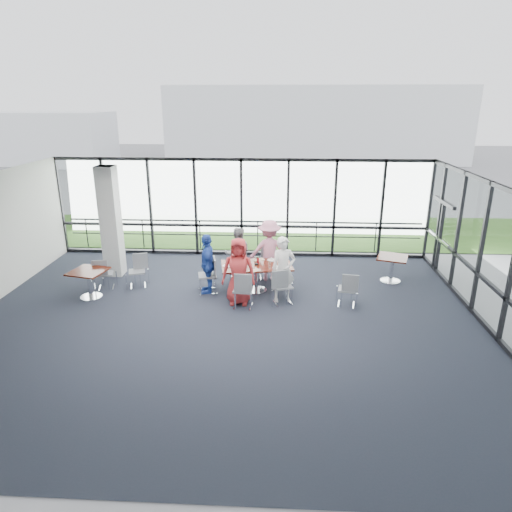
# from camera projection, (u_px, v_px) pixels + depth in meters

# --- Properties ---
(floor) EXTENTS (12.00, 10.00, 0.02)m
(floor) POSITION_uv_depth(u_px,v_px,m) (224.00, 324.00, 10.59)
(floor) COLOR #212632
(floor) RESTS_ON ground
(ceiling) EXTENTS (12.00, 10.00, 0.04)m
(ceiling) POSITION_uv_depth(u_px,v_px,m) (220.00, 187.00, 9.55)
(ceiling) COLOR white
(ceiling) RESTS_ON ground
(wall_front) EXTENTS (12.00, 0.10, 3.20)m
(wall_front) POSITION_uv_depth(u_px,v_px,m) (169.00, 399.00, 5.34)
(wall_front) COLOR silver
(wall_front) RESTS_ON ground
(curtain_wall_back) EXTENTS (12.00, 0.10, 3.20)m
(curtain_wall_back) POSITION_uv_depth(u_px,v_px,m) (241.00, 208.00, 14.79)
(curtain_wall_back) COLOR white
(curtain_wall_back) RESTS_ON ground
(curtain_wall_right) EXTENTS (0.10, 10.00, 3.20)m
(curtain_wall_right) POSITION_uv_depth(u_px,v_px,m) (501.00, 264.00, 9.76)
(curtain_wall_right) COLOR white
(curtain_wall_right) RESTS_ON ground
(exit_door) EXTENTS (0.12, 1.60, 2.10)m
(exit_door) POSITION_uv_depth(u_px,v_px,m) (440.00, 238.00, 13.48)
(exit_door) COLOR black
(exit_door) RESTS_ON ground
(structural_column) EXTENTS (0.50, 0.50, 3.20)m
(structural_column) POSITION_uv_depth(u_px,v_px,m) (111.00, 222.00, 13.09)
(structural_column) COLOR silver
(structural_column) RESTS_ON ground
(apron) EXTENTS (80.00, 70.00, 0.02)m
(apron) POSITION_uv_depth(u_px,v_px,m) (251.00, 219.00, 20.04)
(apron) COLOR gray
(apron) RESTS_ON ground
(grass_strip) EXTENTS (80.00, 5.00, 0.01)m
(grass_strip) POSITION_uv_depth(u_px,v_px,m) (248.00, 230.00, 18.14)
(grass_strip) COLOR #245117
(grass_strip) RESTS_ON ground
(hangar_main) EXTENTS (24.00, 10.00, 6.00)m
(hangar_main) POSITION_uv_depth(u_px,v_px,m) (313.00, 123.00, 39.63)
(hangar_main) COLOR white
(hangar_main) RESTS_ON ground
(hangar_aux) EXTENTS (10.00, 6.00, 4.00)m
(hangar_aux) POSITION_uv_depth(u_px,v_px,m) (46.00, 138.00, 37.31)
(hangar_aux) COLOR white
(hangar_aux) RESTS_ON ground
(guard_rail) EXTENTS (12.00, 0.06, 0.06)m
(guard_rail) POSITION_uv_depth(u_px,v_px,m) (243.00, 235.00, 15.71)
(guard_rail) COLOR #2D2D33
(guard_rail) RESTS_ON ground
(main_table) EXTENTS (2.01, 1.32, 0.75)m
(main_table) POSITION_uv_depth(u_px,v_px,m) (257.00, 269.00, 12.21)
(main_table) COLOR #331507
(main_table) RESTS_ON ground
(side_table_left) EXTENTS (1.01, 1.01, 0.75)m
(side_table_left) POSITION_uv_depth(u_px,v_px,m) (89.00, 275.00, 11.79)
(side_table_left) COLOR #331507
(side_table_left) RESTS_ON ground
(side_table_right) EXTENTS (1.01, 1.01, 0.75)m
(side_table_right) POSITION_uv_depth(u_px,v_px,m) (392.00, 261.00, 12.84)
(side_table_right) COLOR #331507
(side_table_right) RESTS_ON ground
(diner_near_left) EXTENTS (0.85, 0.56, 1.72)m
(diner_near_left) POSITION_uv_depth(u_px,v_px,m) (239.00, 271.00, 11.39)
(diner_near_left) COLOR #AC292B
(diner_near_left) RESTS_ON ground
(diner_near_right) EXTENTS (0.71, 0.59, 1.71)m
(diner_near_right) POSITION_uv_depth(u_px,v_px,m) (283.00, 270.00, 11.52)
(diner_near_right) COLOR white
(diner_near_right) RESTS_ON ground
(diner_far_left) EXTENTS (0.80, 0.55, 1.56)m
(diner_far_left) POSITION_uv_depth(u_px,v_px,m) (238.00, 254.00, 12.91)
(diner_far_left) COLOR gray
(diner_far_left) RESTS_ON ground
(diner_far_right) EXTENTS (1.19, 0.70, 1.76)m
(diner_far_right) POSITION_uv_depth(u_px,v_px,m) (269.00, 250.00, 12.91)
(diner_far_right) COLOR #D07C96
(diner_far_right) RESTS_ON ground
(diner_end) EXTENTS (0.63, 1.01, 1.63)m
(diner_end) POSITION_uv_depth(u_px,v_px,m) (208.00, 264.00, 12.05)
(diner_end) COLOR #2344A4
(diner_end) RESTS_ON ground
(chair_main_nl) EXTENTS (0.49, 0.49, 0.93)m
(chair_main_nl) POSITION_uv_depth(u_px,v_px,m) (243.00, 290.00, 11.28)
(chair_main_nl) COLOR slate
(chair_main_nl) RESTS_ON ground
(chair_main_nr) EXTENTS (0.57, 0.57, 0.92)m
(chair_main_nr) POSITION_uv_depth(u_px,v_px,m) (283.00, 286.00, 11.52)
(chair_main_nr) COLOR slate
(chair_main_nr) RESTS_ON ground
(chair_main_fl) EXTENTS (0.49, 0.49, 0.82)m
(chair_main_fl) POSITION_uv_depth(u_px,v_px,m) (238.00, 265.00, 13.11)
(chair_main_fl) COLOR slate
(chair_main_fl) RESTS_ON ground
(chair_main_fr) EXTENTS (0.50, 0.50, 0.94)m
(chair_main_fr) POSITION_uv_depth(u_px,v_px,m) (268.00, 263.00, 13.11)
(chair_main_fr) COLOR slate
(chair_main_fr) RESTS_ON ground
(chair_main_end) EXTENTS (0.56, 0.56, 0.96)m
(chair_main_end) POSITION_uv_depth(u_px,v_px,m) (207.00, 275.00, 12.18)
(chair_main_end) COLOR slate
(chair_main_end) RESTS_ON ground
(chair_spare_la) EXTENTS (0.51, 0.51, 0.85)m
(chair_spare_la) POSITION_uv_depth(u_px,v_px,m) (105.00, 274.00, 12.44)
(chair_spare_la) COLOR slate
(chair_spare_la) RESTS_ON ground
(chair_spare_lb) EXTENTS (0.54, 0.54, 0.88)m
(chair_spare_lb) POSITION_uv_depth(u_px,v_px,m) (137.00, 272.00, 12.55)
(chair_spare_lb) COLOR slate
(chair_spare_lb) RESTS_ON ground
(chair_spare_r) EXTENTS (0.50, 0.50, 0.87)m
(chair_spare_r) POSITION_uv_depth(u_px,v_px,m) (347.00, 289.00, 11.39)
(chair_spare_r) COLOR slate
(chair_spare_r) RESTS_ON ground
(plate_nl) EXTENTS (0.29, 0.29, 0.01)m
(plate_nl) POSITION_uv_depth(u_px,v_px,m) (240.00, 270.00, 11.78)
(plate_nl) COLOR white
(plate_nl) RESTS_ON main_table
(plate_nr) EXTENTS (0.27, 0.27, 0.01)m
(plate_nr) POSITION_uv_depth(u_px,v_px,m) (277.00, 268.00, 11.94)
(plate_nr) COLOR white
(plate_nr) RESTS_ON main_table
(plate_fl) EXTENTS (0.29, 0.29, 0.01)m
(plate_fl) POSITION_uv_depth(u_px,v_px,m) (238.00, 261.00, 12.47)
(plate_fl) COLOR white
(plate_fl) RESTS_ON main_table
(plate_fr) EXTENTS (0.26, 0.26, 0.01)m
(plate_fr) POSITION_uv_depth(u_px,v_px,m) (272.00, 260.00, 12.51)
(plate_fr) COLOR white
(plate_fr) RESTS_ON main_table
(plate_end) EXTENTS (0.25, 0.25, 0.01)m
(plate_end) POSITION_uv_depth(u_px,v_px,m) (227.00, 266.00, 12.07)
(plate_end) COLOR white
(plate_end) RESTS_ON main_table
(tumbler_a) EXTENTS (0.07, 0.07, 0.14)m
(tumbler_a) POSITION_uv_depth(u_px,v_px,m) (250.00, 266.00, 11.88)
(tumbler_a) COLOR white
(tumbler_a) RESTS_ON main_table
(tumbler_b) EXTENTS (0.07, 0.07, 0.14)m
(tumbler_b) POSITION_uv_depth(u_px,v_px,m) (270.00, 264.00, 11.99)
(tumbler_b) COLOR white
(tumbler_b) RESTS_ON main_table
(tumbler_c) EXTENTS (0.07, 0.07, 0.14)m
(tumbler_c) POSITION_uv_depth(u_px,v_px,m) (256.00, 259.00, 12.40)
(tumbler_c) COLOR white
(tumbler_c) RESTS_ON main_table
(tumbler_d) EXTENTS (0.07, 0.07, 0.15)m
(tumbler_d) POSITION_uv_depth(u_px,v_px,m) (234.00, 265.00, 11.95)
(tumbler_d) COLOR white
(tumbler_d) RESTS_ON main_table
(menu_a) EXTENTS (0.35, 0.34, 0.00)m
(menu_a) POSITION_uv_depth(u_px,v_px,m) (255.00, 270.00, 11.76)
(menu_a) COLOR silver
(menu_a) RESTS_ON main_table
(menu_b) EXTENTS (0.33, 0.27, 0.00)m
(menu_b) POSITION_uv_depth(u_px,v_px,m) (285.00, 267.00, 12.02)
(menu_b) COLOR silver
(menu_b) RESTS_ON main_table
(menu_c) EXTENTS (0.39, 0.33, 0.00)m
(menu_c) POSITION_uv_depth(u_px,v_px,m) (258.00, 259.00, 12.56)
(menu_c) COLOR silver
(menu_c) RESTS_ON main_table
(condiment_caddy) EXTENTS (0.10, 0.07, 0.04)m
(condiment_caddy) POSITION_uv_depth(u_px,v_px,m) (256.00, 264.00, 12.16)
(condiment_caddy) COLOR black
(condiment_caddy) RESTS_ON main_table
(ketchup_bottle) EXTENTS (0.06, 0.06, 0.18)m
(ketchup_bottle) POSITION_uv_depth(u_px,v_px,m) (258.00, 261.00, 12.20)
(ketchup_bottle) COLOR #A70C16
(ketchup_bottle) RESTS_ON main_table
(green_bottle) EXTENTS (0.05, 0.05, 0.20)m
(green_bottle) POSITION_uv_depth(u_px,v_px,m) (258.00, 260.00, 12.21)
(green_bottle) COLOR #277430
(green_bottle) RESTS_ON main_table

